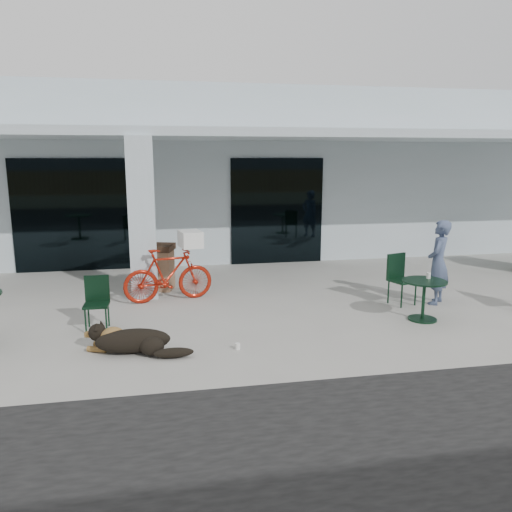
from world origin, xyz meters
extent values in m
plane|color=#A3A29A|center=(0.00, 0.00, 0.00)|extent=(80.00, 80.00, 0.00)
cube|color=silver|center=(0.00, 8.50, 2.25)|extent=(22.00, 7.00, 4.50)
cube|color=black|center=(-3.20, 4.98, 1.35)|extent=(2.80, 0.06, 2.70)
cube|color=black|center=(1.80, 4.98, 1.35)|extent=(2.40, 0.06, 2.70)
cube|color=silver|center=(-1.50, 2.30, 1.56)|extent=(0.50, 0.50, 3.12)
cube|color=silver|center=(0.00, 3.60, 3.21)|extent=(22.00, 2.80, 0.18)
imported|color=#A71D0D|center=(-1.04, 1.90, 0.51)|extent=(1.77, 0.80, 1.03)
cube|color=white|center=(-0.60, 1.98, 1.18)|extent=(0.48, 0.59, 0.31)
cylinder|color=white|center=(-0.12, -0.79, 0.05)|extent=(0.08, 0.08, 0.09)
imported|color=#435172|center=(3.93, 0.79, 0.79)|extent=(0.67, 0.68, 1.59)
cylinder|color=white|center=(3.32, 0.06, 0.74)|extent=(0.08, 0.08, 0.10)
camera|label=1|loc=(-1.12, -7.52, 2.73)|focal=35.00mm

